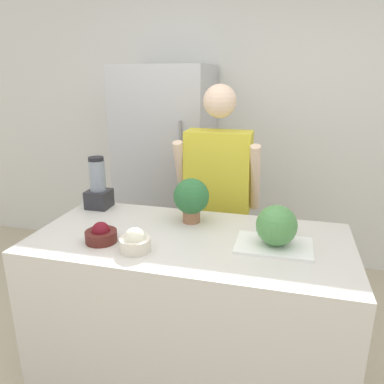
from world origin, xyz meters
name	(u,v)px	position (x,y,z in m)	size (l,w,h in m)	color
wall_back	(237,129)	(0.00, 2.18, 1.30)	(8.00, 0.06, 2.60)	white
counter_island	(190,310)	(0.00, 0.42, 0.47)	(1.75, 0.85, 0.94)	beige
refrigerator	(167,172)	(-0.58, 1.78, 0.94)	(0.79, 0.72, 1.88)	#B7B7BC
person	(218,204)	(0.02, 1.13, 0.89)	(0.60, 0.27, 1.74)	gray
cutting_board	(274,245)	(0.46, 0.42, 0.95)	(0.40, 0.28, 0.01)	white
watermelon	(277,225)	(0.46, 0.42, 1.06)	(0.21, 0.21, 0.21)	#4C8C47
bowl_cherries	(101,234)	(-0.45, 0.25, 0.98)	(0.17, 0.17, 0.11)	#511E19
bowl_cream	(135,242)	(-0.23, 0.19, 0.99)	(0.16, 0.16, 0.12)	beige
blender	(98,187)	(-0.72, 0.74, 1.08)	(0.15, 0.15, 0.35)	#28282D
potted_plant	(191,198)	(-0.05, 0.65, 1.10)	(0.22, 0.22, 0.27)	#996647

